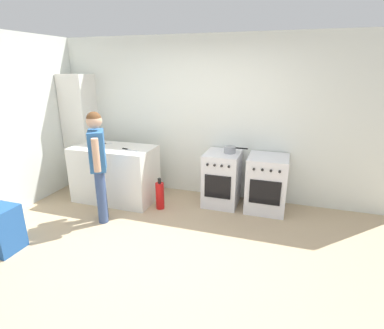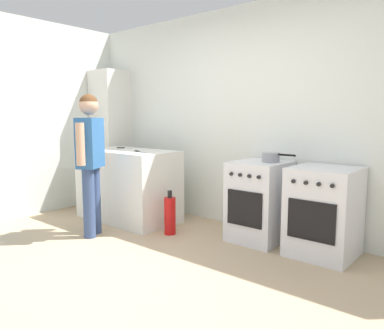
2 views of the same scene
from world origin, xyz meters
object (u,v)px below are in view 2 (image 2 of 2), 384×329
oven_right (324,212)px  knife_carving (141,152)px  person (90,153)px  oven_left (260,201)px  pot (271,157)px  knife_paring (123,148)px  fire_extinguisher (170,215)px  larder_cabinet (111,138)px

oven_right → knife_carving: size_ratio=2.62×
person → oven_left: bearing=35.2°
oven_right → pot: bearing=177.1°
oven_left → knife_paring: bearing=-173.0°
fire_extinguisher → larder_cabinet: larder_cabinet is taller
fire_extinguisher → larder_cabinet: bearing=162.0°
oven_left → pot: (0.11, 0.03, 0.48)m
fire_extinguisher → pot: bearing=27.5°
oven_right → pot: (-0.59, 0.03, 0.48)m
knife_carving → larder_cabinet: 1.41m
oven_right → fire_extinguisher: 1.65m
oven_left → fire_extinguisher: oven_left is taller
knife_paring → person: person is taller
oven_right → pot: 0.76m
oven_left → person: person is taller
oven_left → person: size_ratio=0.54×
knife_carving → larder_cabinet: bearing=156.5°
oven_left → knife_carving: size_ratio=2.62×
oven_right → knife_paring: size_ratio=4.29×
oven_left → knife_carving: knife_carving is taller
person → larder_cabinet: (-1.14, 1.17, 0.08)m
knife_paring → fire_extinguisher: (1.08, -0.24, -0.69)m
knife_paring → oven_left: bearing=7.0°
knife_carving → fire_extinguisher: size_ratio=0.65×
oven_right → fire_extinguisher: size_ratio=1.70×
knife_paring → larder_cabinet: (-0.70, 0.34, 0.09)m
knife_carving → person: (-0.15, -0.61, 0.02)m
pot → larder_cabinet: 2.76m
oven_right → oven_left: bearing=-180.0°
oven_left → larder_cabinet: (-2.65, 0.10, 0.57)m
person → fire_extinguisher: bearing=42.7°
oven_left → larder_cabinet: 2.71m
fire_extinguisher → knife_paring: bearing=167.6°
fire_extinguisher → knife_carving: bearing=177.7°
person → knife_paring: bearing=118.3°
oven_right → fire_extinguisher: bearing=-163.0°
oven_left → knife_carving: 1.51m
fire_extinguisher → larder_cabinet: 2.03m
oven_right → larder_cabinet: (-3.34, 0.10, 0.57)m
person → larder_cabinet: bearing=134.5°
oven_right → person: person is taller
oven_right → larder_cabinet: size_ratio=0.42×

